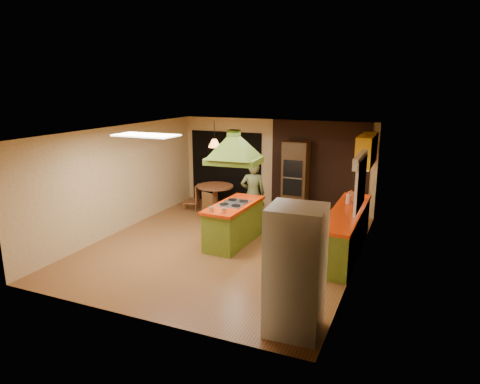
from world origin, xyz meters
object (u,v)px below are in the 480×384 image
at_px(dining_table, 215,193).
at_px(refrigerator, 295,271).
at_px(man, 253,194).
at_px(canister_large, 349,199).
at_px(kitchen_island, 234,223).
at_px(wall_oven, 296,178).

bearing_deg(dining_table, refrigerator, -53.11).
distance_m(man, canister_large, 2.39).
bearing_deg(refrigerator, man, 115.81).
height_order(kitchen_island, wall_oven, wall_oven).
bearing_deg(kitchen_island, refrigerator, -50.07).
height_order(kitchen_island, canister_large, canister_large).
distance_m(kitchen_island, dining_table, 2.47).
relative_size(kitchen_island, dining_table, 1.84).
distance_m(man, refrigerator, 4.69).
bearing_deg(man, wall_oven, -137.44).
bearing_deg(man, kitchen_island, 68.70).
distance_m(kitchen_island, refrigerator, 3.64).
distance_m(dining_table, canister_large, 3.94).
relative_size(wall_oven, dining_table, 1.99).
height_order(dining_table, canister_large, canister_large).
relative_size(refrigerator, dining_table, 1.86).
xyz_separation_m(kitchen_island, wall_oven, (0.60, 2.72, 0.53)).
relative_size(man, refrigerator, 0.89).
relative_size(kitchen_island, canister_large, 8.58).
relative_size(kitchen_island, refrigerator, 0.99).
height_order(refrigerator, canister_large, refrigerator).
xyz_separation_m(kitchen_island, dining_table, (-1.45, 2.00, 0.06)).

